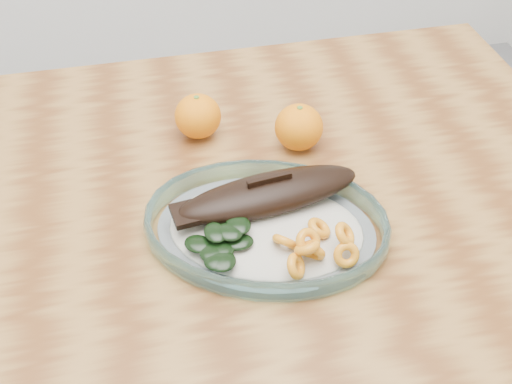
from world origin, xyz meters
TOP-DOWN VIEW (x-y plane):
  - dining_table at (0.00, 0.00)m, footprint 1.20×0.80m
  - plated_meal at (0.08, -0.07)m, footprint 0.72×0.72m
  - orange_left at (0.03, 0.16)m, footprint 0.07×0.07m
  - orange_right at (0.17, 0.10)m, footprint 0.07×0.07m

SIDE VIEW (x-z plane):
  - dining_table at x=0.00m, z-range 0.28..1.03m
  - plated_meal at x=0.08m, z-range 0.73..0.81m
  - orange_left at x=0.03m, z-range 0.75..0.82m
  - orange_right at x=0.17m, z-range 0.75..0.82m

